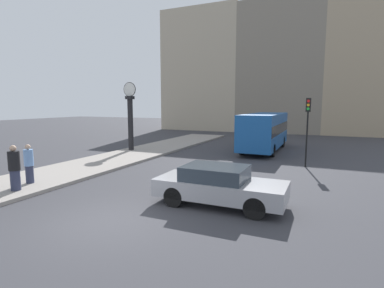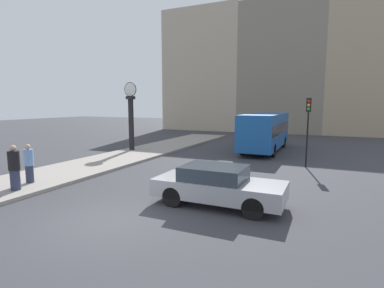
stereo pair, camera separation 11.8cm
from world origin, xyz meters
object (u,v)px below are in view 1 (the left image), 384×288
sedan_car (219,185)px  street_clock (130,118)px  pedestrian_black_jacket (14,168)px  traffic_light_far (308,118)px  pedestrian_blue_stripe (29,164)px  bus_distant (264,130)px

sedan_car → street_clock: (-9.85, 8.62, 1.81)m
pedestrian_black_jacket → street_clock: bearing=101.3°
traffic_light_far → pedestrian_black_jacket: size_ratio=2.15×
pedestrian_blue_stripe → street_clock: bearing=99.6°
sedan_car → traffic_light_far: 8.71m
bus_distant → pedestrian_black_jacket: 16.64m
bus_distant → sedan_car: bearing=-86.0°
sedan_car → bus_distant: (-0.91, 13.15, 0.89)m
traffic_light_far → pedestrian_black_jacket: (-10.09, -10.16, -1.72)m
street_clock → pedestrian_blue_stripe: size_ratio=2.96×
bus_distant → pedestrian_blue_stripe: 15.96m
sedan_car → street_clock: bearing=138.8°
bus_distant → traffic_light_far: size_ratio=2.10×
sedan_car → pedestrian_black_jacket: size_ratio=2.52×
traffic_light_far → pedestrian_black_jacket: bearing=-134.8°
sedan_car → pedestrian_blue_stripe: (-8.21, -1.03, 0.26)m
sedan_car → bus_distant: bus_distant is taller
traffic_light_far → pedestrian_blue_stripe: (-10.58, -9.16, -1.78)m
traffic_light_far → pedestrian_blue_stripe: bearing=-139.1°
street_clock → pedestrian_black_jacket: bearing=-78.7°
street_clock → pedestrian_blue_stripe: street_clock is taller
pedestrian_black_jacket → bus_distant: bearing=65.8°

